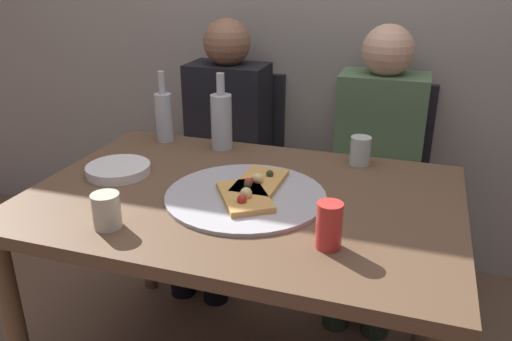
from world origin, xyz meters
TOP-DOWN VIEW (x-y plane):
  - dining_table at (0.00, 0.00)m, footprint 1.32×0.90m
  - pizza_tray at (0.02, -0.02)m, footprint 0.49×0.49m
  - pizza_slice_last at (0.03, -0.06)m, footprint 0.23×0.26m
  - pizza_slice_extra at (0.04, 0.05)m, footprint 0.13×0.22m
  - wine_bottle at (-0.22, 0.37)m, footprint 0.08×0.08m
  - beer_bottle at (-0.46, 0.38)m, footprint 0.07×0.07m
  - tumbler_near at (-0.27, -0.31)m, footprint 0.08×0.08m
  - tumbler_far at (0.31, 0.36)m, footprint 0.07×0.07m
  - soda_can at (0.31, -0.23)m, footprint 0.07×0.07m
  - plate_stack at (-0.45, 0.02)m, footprint 0.21×0.21m
  - chair_left at (-0.35, 0.85)m, footprint 0.44×0.44m
  - chair_right at (0.34, 0.85)m, footprint 0.44×0.44m
  - guest_in_sweater at (-0.35, 0.70)m, footprint 0.36×0.56m
  - guest_in_beanie at (0.34, 0.70)m, footprint 0.36×0.56m

SIDE VIEW (x-z plane):
  - chair_left at x=-0.35m, z-range 0.06..0.96m
  - chair_right at x=0.34m, z-range 0.06..0.96m
  - guest_in_sweater at x=-0.35m, z-range 0.06..1.23m
  - guest_in_beanie at x=0.34m, z-range 0.06..1.23m
  - dining_table at x=0.00m, z-range 0.28..1.01m
  - pizza_tray at x=0.02m, z-range 0.73..0.74m
  - plate_stack at x=-0.45m, z-range 0.73..0.76m
  - pizza_slice_last at x=0.03m, z-range 0.73..0.78m
  - pizza_slice_extra at x=0.04m, z-range 0.73..0.78m
  - tumbler_near at x=-0.27m, z-range 0.73..0.83m
  - tumbler_far at x=0.31m, z-range 0.73..0.83m
  - soda_can at x=0.31m, z-range 0.73..0.85m
  - beer_bottle at x=-0.46m, z-range 0.70..0.97m
  - wine_bottle at x=-0.22m, z-range 0.70..0.99m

